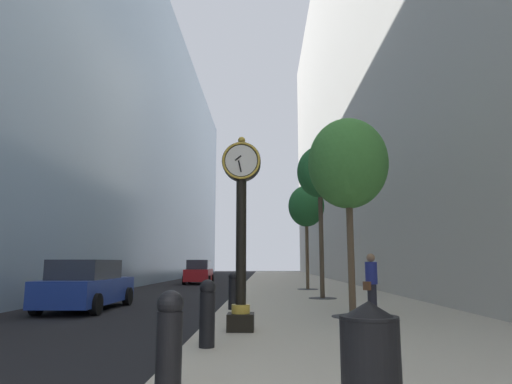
{
  "coord_description": "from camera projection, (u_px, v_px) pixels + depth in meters",
  "views": [
    {
      "loc": [
        1.39,
        -2.3,
        1.53
      ],
      "look_at": [
        1.07,
        14.28,
        4.2
      ],
      "focal_mm": 30.84,
      "sensor_mm": 36.0,
      "label": 1
    }
  ],
  "objects": [
    {
      "name": "bollard_sixth",
      "position": [
        243.0,
        281.0,
        19.15
      ],
      "size": [
        0.28,
        0.28,
        1.11
      ],
      "color": "black",
      "rests_on": "sidewalk_right"
    },
    {
      "name": "bollard_fourth",
      "position": [
        233.0,
        290.0,
        13.26
      ],
      "size": [
        0.28,
        0.28,
        1.11
      ],
      "color": "black",
      "rests_on": "sidewalk_right"
    },
    {
      "name": "building_block_right",
      "position": [
        396.0,
        62.0,
        34.14
      ],
      "size": [
        9.0,
        80.0,
        33.85
      ],
      "color": "#B7B2A8",
      "rests_on": "ground"
    },
    {
      "name": "bollard_nearest",
      "position": [
        169.0,
        344.0,
        4.43
      ],
      "size": [
        0.28,
        0.28,
        1.11
      ],
      "color": "black",
      "rests_on": "sidewalk_right"
    },
    {
      "name": "street_clock",
      "position": [
        241.0,
        221.0,
        9.39
      ],
      "size": [
        0.84,
        0.55,
        4.14
      ],
      "color": "black",
      "rests_on": "sidewalk_right"
    },
    {
      "name": "street_tree_mid_far",
      "position": [
        306.0,
        207.0,
        23.93
      ],
      "size": [
        1.95,
        1.95,
        5.57
      ],
      "color": "#333335",
      "rests_on": "sidewalk_right"
    },
    {
      "name": "sidewalk_right",
      "position": [
        295.0,
        283.0,
        31.61
      ],
      "size": [
        7.16,
        80.0,
        0.14
      ],
      "primitive_type": "cube",
      "color": "#BCB29E",
      "rests_on": "ground"
    },
    {
      "name": "bollard_second",
      "position": [
        207.0,
        311.0,
        7.37
      ],
      "size": [
        0.28,
        0.28,
        1.11
      ],
      "color": "black",
      "rests_on": "sidewalk_right"
    },
    {
      "name": "ground_plane",
      "position": [
        243.0,
        286.0,
        28.71
      ],
      "size": [
        110.0,
        110.0,
        0.0
      ],
      "primitive_type": "plane",
      "color": "black",
      "rests_on": "ground"
    },
    {
      "name": "trash_bin",
      "position": [
        371.0,
        361.0,
        3.83
      ],
      "size": [
        0.53,
        0.53,
        1.05
      ],
      "color": "black",
      "rests_on": "sidewalk_right"
    },
    {
      "name": "bollard_fifth",
      "position": [
        239.0,
        285.0,
        16.2
      ],
      "size": [
        0.28,
        0.28,
        1.11
      ],
      "color": "black",
      "rests_on": "sidewalk_right"
    },
    {
      "name": "car_blue_near",
      "position": [
        87.0,
        285.0,
        14.45
      ],
      "size": [
        2.0,
        4.59,
        1.62
      ],
      "color": "navy",
      "rests_on": "ground"
    },
    {
      "name": "car_red_mid",
      "position": [
        199.0,
        272.0,
        32.3
      ],
      "size": [
        2.07,
        4.39,
        1.73
      ],
      "color": "#AD191E",
      "rests_on": "ground"
    },
    {
      "name": "street_tree_mid_near",
      "position": [
        320.0,
        174.0,
        18.09
      ],
      "size": [
        1.86,
        1.86,
        6.16
      ],
      "color": "#333335",
      "rests_on": "sidewalk_right"
    },
    {
      "name": "pedestrian_walking",
      "position": [
        371.0,
        281.0,
        12.58
      ],
      "size": [
        0.52,
        0.5,
        1.65
      ],
      "color": "#23232D",
      "rests_on": "sidewalk_right"
    },
    {
      "name": "street_tree_near",
      "position": [
        348.0,
        164.0,
        12.0
      ],
      "size": [
        2.16,
        2.16,
        5.31
      ],
      "color": "#333335",
      "rests_on": "sidewalk_right"
    },
    {
      "name": "building_block_left",
      "position": [
        100.0,
        125.0,
        33.79
      ],
      "size": [
        9.0,
        80.0,
        24.02
      ],
      "color": "#758EA8",
      "rests_on": "ground"
    }
  ]
}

